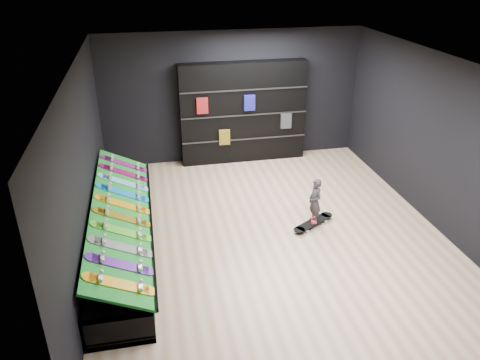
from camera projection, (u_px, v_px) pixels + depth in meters
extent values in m
cube|color=#CAAA88|center=(270.00, 232.00, 8.36)|extent=(6.00, 7.00, 0.01)
cube|color=white|center=(275.00, 64.00, 7.04)|extent=(6.00, 7.00, 0.01)
cube|color=black|center=(232.00, 97.00, 10.78)|extent=(6.00, 0.02, 3.00)
cube|color=black|center=(365.00, 291.00, 4.62)|extent=(6.00, 0.02, 3.00)
cube|color=black|center=(83.00, 171.00, 7.16)|extent=(0.02, 7.00, 3.00)
cube|color=black|center=(436.00, 142.00, 8.24)|extent=(0.02, 7.00, 3.00)
cube|color=#116D1C|center=(122.00, 212.00, 7.59)|extent=(0.92, 4.50, 0.46)
cube|color=black|center=(243.00, 113.00, 10.80)|extent=(2.92, 0.34, 2.33)
imported|color=black|center=(314.00, 209.00, 8.41)|extent=(0.17, 0.21, 0.51)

